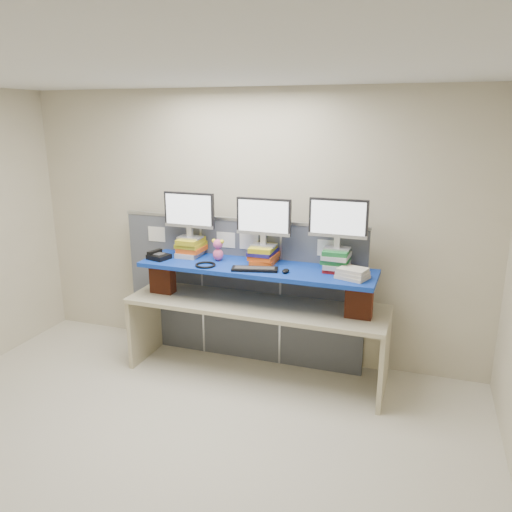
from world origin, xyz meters
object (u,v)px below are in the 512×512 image
(desk, at_px, (256,317))
(blue_board, at_px, (256,268))
(monitor_left, at_px, (189,212))
(keyboard, at_px, (255,269))
(monitor_center, at_px, (264,219))
(monitor_right, at_px, (338,221))
(desk_phone, at_px, (158,256))

(desk, xyz_separation_m, blue_board, (0.00, 0.00, 0.50))
(monitor_left, height_order, keyboard, monitor_left)
(monitor_center, xyz_separation_m, monitor_right, (0.71, -0.01, 0.03))
(blue_board, relative_size, monitor_center, 4.24)
(monitor_right, xyz_separation_m, desk_phone, (-1.75, -0.19, -0.44))
(desk, distance_m, monitor_right, 1.25)
(monitor_right, distance_m, keyboard, 0.88)
(monitor_left, bearing_deg, desk, -8.96)
(monitor_left, bearing_deg, monitor_center, 0.00)
(blue_board, xyz_separation_m, desk_phone, (-1.01, -0.08, 0.05))
(desk, distance_m, desk_phone, 1.15)
(desk_phone, bearing_deg, keyboard, 12.31)
(blue_board, height_order, monitor_right, monitor_right)
(monitor_center, relative_size, monitor_right, 1.00)
(desk_phone, bearing_deg, blue_board, 19.75)
(monitor_left, xyz_separation_m, desk_phone, (-0.26, -0.21, -0.42))
(monitor_center, relative_size, desk_phone, 2.31)
(monitor_left, relative_size, keyboard, 1.19)
(monitor_center, height_order, desk_phone, monitor_center)
(monitor_left, relative_size, desk_phone, 2.31)
(blue_board, relative_size, keyboard, 5.06)
(desk, relative_size, monitor_right, 4.75)
(desk, relative_size, keyboard, 5.67)
(desk, height_order, monitor_right, monitor_right)
(blue_board, height_order, monitor_left, monitor_left)
(monitor_center, bearing_deg, keyboard, -89.94)
(keyboard, xyz_separation_m, desk_phone, (-1.04, 0.05, 0.02))
(monitor_left, height_order, monitor_right, monitor_right)
(monitor_left, bearing_deg, desk_phone, -140.29)
(monitor_center, xyz_separation_m, keyboard, (-0.00, -0.25, -0.42))
(monitor_center, xyz_separation_m, desk_phone, (-1.04, -0.20, -0.41))
(monitor_center, bearing_deg, blue_board, -106.29)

